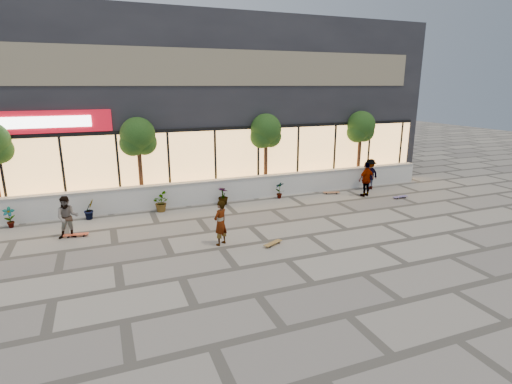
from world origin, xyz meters
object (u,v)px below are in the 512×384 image
object	(u,v)px
skater_right_near	(366,180)
tree_east	(361,129)
tree_mideast	(266,133)
skater_center	(220,223)
skateboard_center	(273,243)
skateboard_left	(76,235)
skateboard_right_near	(331,192)
tree_midwest	(138,139)
skater_left	(67,217)
skateboard_right_far	(400,197)
skater_right_far	(370,174)

from	to	relation	value
skater_right_near	tree_east	bearing A→B (deg)	-127.76
tree_mideast	tree_east	world-z (taller)	same
skater_center	skateboard_center	world-z (taller)	skater_center
skateboard_left	skateboard_right_near	distance (m)	11.70
skater_center	skateboard_left	bearing A→B (deg)	-63.77
skateboard_right_near	skater_center	bearing A→B (deg)	-130.37
skateboard_center	skateboard_left	xyz separation A→B (m)	(-6.23, 3.28, 0.01)
tree_midwest	skateboard_right_near	size ratio (longest dim) A/B	4.70
tree_mideast	skateboard_center	bearing A→B (deg)	-110.58
skater_left	skateboard_right_far	bearing A→B (deg)	1.67
skater_center	skateboard_center	xyz separation A→B (m)	(1.62, -0.71, -0.70)
skater_center	tree_mideast	bearing A→B (deg)	-159.84
skater_left	skateboard_right_far	distance (m)	14.43
skater_left	skateboard_right_near	distance (m)	11.92
skater_center	skateboard_center	size ratio (longest dim) A/B	1.98
tree_midwest	skater_left	size ratio (longest dim) A/B	2.56
tree_mideast	skateboard_left	distance (m)	9.66
skater_right_far	skateboard_center	bearing A→B (deg)	24.69
skater_right_far	skateboard_right_near	size ratio (longest dim) A/B	1.91
tree_midwest	skater_right_near	xyz separation A→B (m)	(10.26, -2.42, -2.16)
skater_right_near	skateboard_left	bearing A→B (deg)	-7.27
skater_right_far	skater_left	bearing A→B (deg)	-1.38
skater_right_near	skateboard_left	distance (m)	12.95
tree_mideast	skateboard_center	world-z (taller)	tree_mideast
tree_east	skater_left	world-z (taller)	tree_east
tree_east	skateboard_left	distance (m)	14.79
tree_east	skateboard_right_near	world-z (taller)	tree_east
tree_mideast	skateboard_right_near	size ratio (longest dim) A/B	4.70
tree_midwest	skateboard_center	distance (m)	7.93
tree_midwest	skater_right_far	bearing A→B (deg)	-7.11
tree_midwest	tree_mideast	bearing A→B (deg)	0.00
skater_right_near	skater_right_far	world-z (taller)	skater_right_near
skater_left	tree_mideast	bearing A→B (deg)	22.30
skater_right_far	skateboard_left	size ratio (longest dim) A/B	1.85
skateboard_left	skateboard_right_far	world-z (taller)	skateboard_left
skateboard_left	tree_east	bearing A→B (deg)	20.77
skater_right_near	skater_left	bearing A→B (deg)	-7.15
skater_left	skateboard_center	size ratio (longest dim) A/B	1.95
skater_center	skateboard_left	size ratio (longest dim) A/B	1.81
skater_right_far	skateboard_center	world-z (taller)	skater_right_far
tree_midwest	tree_mideast	world-z (taller)	same
skater_right_far	skateboard_right_far	bearing A→B (deg)	90.71
skater_right_near	skater_right_far	xyz separation A→B (m)	(0.97, 1.02, -0.03)
tree_east	skateboard_right_far	xyz separation A→B (m)	(0.06, -3.38, -2.90)
skater_right_near	skater_right_far	distance (m)	1.41
skateboard_left	skater_center	bearing A→B (deg)	-20.97
tree_mideast	skater_right_near	bearing A→B (deg)	-29.66
skater_right_near	skateboard_right_near	size ratio (longest dim) A/B	1.98
tree_midwest	skater_right_near	distance (m)	10.76
skater_right_near	skateboard_right_near	distance (m)	1.78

